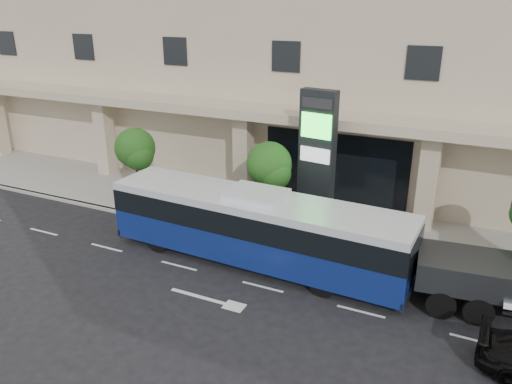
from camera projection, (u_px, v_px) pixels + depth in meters
ground at (277, 270)px, 21.30m from camera, size 120.00×120.00×0.00m
sidewalk at (315, 224)px, 25.50m from camera, size 120.00×6.00×0.15m
curb at (294, 249)px, 22.96m from camera, size 120.00×0.30×0.15m
convention_center at (377, 14)px, 30.75m from camera, size 60.00×17.60×20.00m
tree_left at (136, 151)px, 27.20m from camera, size 2.27×2.20×4.22m
tree_mid at (270, 168)px, 23.95m from camera, size 2.28×2.20×4.38m
city_bus at (256, 227)px, 21.34m from camera, size 13.43×3.38×3.38m
signage_pylon at (317, 162)px, 23.56m from camera, size 1.79×0.86×6.90m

